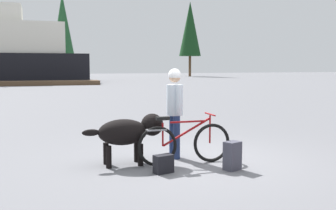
# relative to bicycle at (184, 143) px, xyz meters

# --- Properties ---
(ground_plane) EXTENTS (160.00, 160.00, 0.00)m
(ground_plane) POSITION_rel_bicycle_xyz_m (0.30, 0.21, -0.39)
(ground_plane) COLOR slate
(bicycle) EXTENTS (1.78, 0.44, 0.92)m
(bicycle) POSITION_rel_bicycle_xyz_m (0.00, 0.00, 0.00)
(bicycle) COLOR black
(bicycle) RESTS_ON ground_plane
(person_cyclist) EXTENTS (0.32, 0.53, 1.74)m
(person_cyclist) POSITION_rel_bicycle_xyz_m (-0.00, 0.55, 0.66)
(person_cyclist) COLOR navy
(person_cyclist) RESTS_ON ground_plane
(dog) EXTENTS (1.49, 0.55, 0.92)m
(dog) POSITION_rel_bicycle_xyz_m (-0.96, 0.30, 0.22)
(dog) COLOR black
(dog) RESTS_ON ground_plane
(backpack) EXTENTS (0.34, 0.29, 0.50)m
(backpack) POSITION_rel_bicycle_xyz_m (0.65, -0.63, -0.14)
(backpack) COLOR #3F3F4C
(backpack) RESTS_ON ground_plane
(handbag_pannier) EXTENTS (0.36, 0.26, 0.31)m
(handbag_pannier) POSITION_rel_bicycle_xyz_m (-0.54, -0.45, -0.24)
(handbag_pannier) COLOR black
(handbag_pannier) RESTS_ON ground_plane
(pine_tree_center) EXTENTS (3.32, 3.32, 11.57)m
(pine_tree_center) POSITION_rel_bicycle_xyz_m (0.73, 49.76, 6.40)
(pine_tree_center) COLOR #4C331E
(pine_tree_center) RESTS_ON ground_plane
(pine_tree_far_right) EXTENTS (3.52, 3.52, 12.00)m
(pine_tree_far_right) POSITION_rel_bicycle_xyz_m (20.78, 53.52, 7.23)
(pine_tree_far_right) COLOR #4C331E
(pine_tree_far_right) RESTS_ON ground_plane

